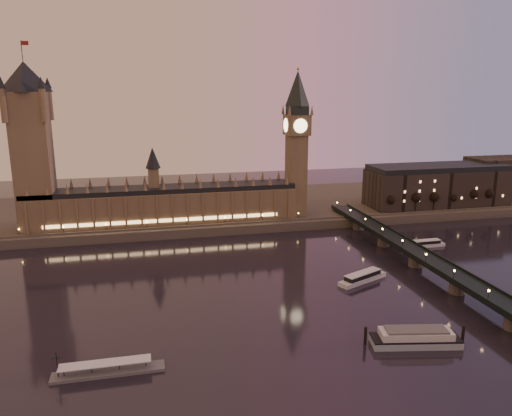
{
  "coord_description": "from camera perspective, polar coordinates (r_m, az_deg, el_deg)",
  "views": [
    {
      "loc": [
        -52.69,
        -215.91,
        96.7
      ],
      "look_at": [
        4.86,
        35.0,
        34.23
      ],
      "focal_mm": 35.0,
      "sensor_mm": 36.0,
      "label": 1
    }
  ],
  "objects": [
    {
      "name": "bare_tree_0",
      "position": [
        379.04,
        15.4,
        0.86
      ],
      "size": [
        6.62,
        6.62,
        13.46
      ],
      "color": "black",
      "rests_on": "ground"
    },
    {
      "name": "far_embankment",
      "position": [
        400.88,
        -0.65,
        0.12
      ],
      "size": [
        560.0,
        130.0,
        6.0
      ],
      "primitive_type": "cube",
      "color": "#423D35",
      "rests_on": "ground"
    },
    {
      "name": "moored_barge",
      "position": [
        207.3,
        17.78,
        -13.92
      ],
      "size": [
        38.58,
        15.86,
        7.2
      ],
      "rotation": [
        0.0,
        0.0,
        -0.19
      ],
      "color": "#95ADBE",
      "rests_on": "ground"
    },
    {
      "name": "ground",
      "position": [
        242.37,
        0.74,
        -9.87
      ],
      "size": [
        700.0,
        700.0,
        0.0
      ],
      "primitive_type": "plane",
      "color": "black",
      "rests_on": "ground"
    },
    {
      "name": "bare_tree_3",
      "position": [
        404.67,
        21.6,
        1.18
      ],
      "size": [
        6.62,
        6.62,
        13.46
      ],
      "color": "black",
      "rests_on": "ground"
    },
    {
      "name": "victoria_tower",
      "position": [
        344.95,
        -24.32,
        7.3
      ],
      "size": [
        31.68,
        31.68,
        118.0
      ],
      "color": "brown",
      "rests_on": "ground"
    },
    {
      "name": "bare_tree_1",
      "position": [
        387.07,
        17.56,
        0.97
      ],
      "size": [
        6.62,
        6.62,
        13.46
      ],
      "color": "black",
      "rests_on": "ground"
    },
    {
      "name": "big_ben",
      "position": [
        354.89,
        4.68,
        8.3
      ],
      "size": [
        17.68,
        17.68,
        104.0
      ],
      "color": "brown",
      "rests_on": "ground"
    },
    {
      "name": "westminster_bridge",
      "position": [
        275.23,
        19.74,
        -6.54
      ],
      "size": [
        13.2,
        260.0,
        15.3
      ],
      "color": "black",
      "rests_on": "ground"
    },
    {
      "name": "cruise_boat_a",
      "position": [
        263.17,
        12.09,
        -7.74
      ],
      "size": [
        29.89,
        18.46,
        4.79
      ],
      "rotation": [
        0.0,
        0.0,
        0.43
      ],
      "color": "silver",
      "rests_on": "ground"
    },
    {
      "name": "bare_tree_4",
      "position": [
        414.18,
        23.49,
        1.27
      ],
      "size": [
        6.62,
        6.62,
        13.46
      ],
      "color": "black",
      "rests_on": "ground"
    },
    {
      "name": "cruise_boat_b",
      "position": [
        329.27,
        18.92,
        -3.86
      ],
      "size": [
        22.96,
        6.19,
        4.22
      ],
      "rotation": [
        0.0,
        0.0,
        0.02
      ],
      "color": "silver",
      "rests_on": "ground"
    },
    {
      "name": "pontoon_pier",
      "position": [
        188.9,
        -16.57,
        -17.39
      ],
      "size": [
        38.26,
        6.38,
        10.2
      ],
      "color": "#595B5E",
      "rests_on": "ground"
    },
    {
      "name": "bare_tree_2",
      "position": [
        395.62,
        19.62,
        1.08
      ],
      "size": [
        6.62,
        6.62,
        13.46
      ],
      "color": "black",
      "rests_on": "ground"
    },
    {
      "name": "palace_of_westminster",
      "position": [
        345.37,
        -10.52,
        0.87
      ],
      "size": [
        180.0,
        26.62,
        52.0
      ],
      "color": "brown",
      "rests_on": "ground"
    },
    {
      "name": "bare_tree_5",
      "position": [
        424.11,
        25.29,
        1.36
      ],
      "size": [
        6.62,
        6.62,
        13.46
      ],
      "color": "black",
      "rests_on": "ground"
    },
    {
      "name": "city_block",
      "position": [
        432.62,
        22.28,
        2.71
      ],
      "size": [
        155.0,
        45.0,
        34.0
      ],
      "color": "black",
      "rests_on": "ground"
    }
  ]
}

